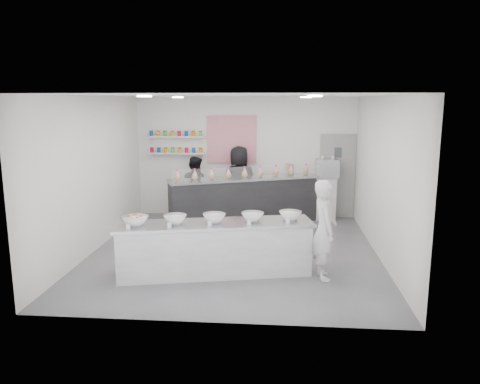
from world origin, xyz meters
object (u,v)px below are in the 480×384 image
object	(u,v)px
staff_left	(195,187)
staff_right	(239,183)
espresso_ledge	(307,198)
back_bar	(245,201)
espresso_machine	(327,168)
prep_counter	(215,248)
woman_prep	(324,230)

from	to	relation	value
staff_left	staff_right	distance (m)	1.12
espresso_ledge	staff_left	xyz separation A→B (m)	(-2.79, -0.18, 0.25)
back_bar	espresso_machine	distance (m)	2.20
back_bar	espresso_machine	xyz separation A→B (m)	(1.99, 0.62, 0.71)
prep_counter	staff_right	xyz separation A→B (m)	(0.09, 3.82, 0.46)
espresso_ledge	staff_left	distance (m)	2.81
staff_right	back_bar	bearing A→B (deg)	92.97
woman_prep	espresso_ledge	bearing A→B (deg)	-7.80
espresso_ledge	woman_prep	distance (m)	4.04
espresso_machine	staff_left	xyz separation A→B (m)	(-3.27, -0.18, -0.50)
woman_prep	staff_right	bearing A→B (deg)	15.72
prep_counter	back_bar	distance (m)	3.39
back_bar	woman_prep	distance (m)	3.75
prep_counter	espresso_ledge	size ratio (longest dim) A/B	2.32
woman_prep	staff_left	world-z (taller)	woman_prep
espresso_ledge	staff_left	world-z (taller)	staff_left
espresso_machine	staff_right	bearing A→B (deg)	-175.23
back_bar	espresso_ledge	size ratio (longest dim) A/B	2.54
espresso_machine	woman_prep	bearing A→B (deg)	-96.10
back_bar	espresso_ledge	distance (m)	1.63
back_bar	woman_prep	world-z (taller)	woman_prep
espresso_machine	prep_counter	bearing A→B (deg)	-119.35
back_bar	staff_right	distance (m)	0.59
prep_counter	staff_left	size ratio (longest dim) A/B	2.12
back_bar	staff_left	xyz separation A→B (m)	(-1.28, 0.44, 0.22)
prep_counter	espresso_ledge	xyz separation A→B (m)	(1.77, 4.00, 0.08)
prep_counter	woman_prep	size ratio (longest dim) A/B	2.00
espresso_ledge	espresso_machine	size ratio (longest dim) A/B	2.53
staff_right	woman_prep	bearing A→B (deg)	96.31
prep_counter	espresso_ledge	world-z (taller)	espresso_ledge
woman_prep	staff_right	size ratio (longest dim) A/B	0.91
staff_right	prep_counter	bearing A→B (deg)	70.75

